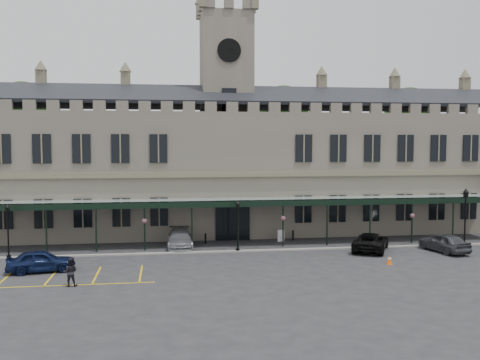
{
  "coord_description": "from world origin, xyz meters",
  "views": [
    {
      "loc": [
        -6.31,
        -38.31,
        9.15
      ],
      "look_at": [
        0.0,
        6.0,
        6.0
      ],
      "focal_mm": 40.0,
      "sensor_mm": 36.0,
      "label": 1
    }
  ],
  "objects": [
    {
      "name": "bollard_left",
      "position": [
        -2.66,
        9.58,
        0.47
      ],
      "size": [
        0.17,
        0.17,
        0.93
      ],
      "primitive_type": "cylinder",
      "color": "black",
      "rests_on": "ground"
    },
    {
      "name": "lamp_post_left",
      "position": [
        -18.52,
        5.43,
        2.59
      ],
      "size": [
        0.41,
        0.41,
        4.36
      ],
      "color": "black",
      "rests_on": "ground"
    },
    {
      "name": "lamp_post_right",
      "position": [
        19.93,
        5.12,
        3.04
      ],
      "size": [
        0.49,
        0.49,
        5.13
      ],
      "color": "black",
      "rests_on": "ground"
    },
    {
      "name": "car_taxi",
      "position": [
        -5.0,
        8.04,
        0.77
      ],
      "size": [
        2.2,
        5.34,
        1.54
      ],
      "primitive_type": "imported",
      "rotation": [
        0.0,
        0.0,
        -0.01
      ],
      "color": "gray",
      "rests_on": "ground"
    },
    {
      "name": "car_right_a",
      "position": [
        16.83,
        3.02,
        0.81
      ],
      "size": [
        2.9,
        5.06,
        1.62
      ],
      "primitive_type": "imported",
      "rotation": [
        0.0,
        0.0,
        3.36
      ],
      "color": "#3A3C42",
      "rests_on": "ground"
    },
    {
      "name": "person_b",
      "position": [
        -12.3,
        -3.63,
        0.91
      ],
      "size": [
        0.91,
        0.72,
        1.83
      ],
      "primitive_type": "imported",
      "rotation": [
        0.0,
        0.0,
        3.12
      ],
      "color": "black",
      "rests_on": "ground"
    },
    {
      "name": "station_building",
      "position": [
        0.0,
        15.91,
        6.47
      ],
      "size": [
        60.0,
        10.36,
        17.3
      ],
      "color": "#5D574D",
      "rests_on": "ground"
    },
    {
      "name": "parking_markings",
      "position": [
        -14.0,
        -1.5,
        0.0
      ],
      "size": [
        16.0,
        6.0,
        0.01
      ],
      "primitive_type": null,
      "color": "gold",
      "rests_on": "ground"
    },
    {
      "name": "traffic_cone",
      "position": [
        10.4,
        -0.69,
        0.33
      ],
      "size": [
        0.42,
        0.42,
        0.68
      ],
      "rotation": [
        0.0,
        0.0,
        0.07
      ],
      "color": "#FF5C08",
      "rests_on": "ground"
    },
    {
      "name": "tree_behind_mid",
      "position": [
        8.0,
        25.0,
        12.81
      ],
      "size": [
        6.0,
        6.0,
        16.0
      ],
      "color": "#332314",
      "rests_on": "ground"
    },
    {
      "name": "tree_behind_left",
      "position": [
        -22.0,
        25.0,
        12.81
      ],
      "size": [
        6.0,
        6.0,
        16.0
      ],
      "color": "#332314",
      "rests_on": "ground"
    },
    {
      "name": "bollard_right",
      "position": [
        5.62,
        10.1,
        0.46
      ],
      "size": [
        0.16,
        0.16,
        0.92
      ],
      "primitive_type": "cylinder",
      "color": "black",
      "rests_on": "ground"
    },
    {
      "name": "ground",
      "position": [
        0.0,
        0.0,
        0.0
      ],
      "size": [
        140.0,
        140.0,
        0.0
      ],
      "primitive_type": "plane",
      "color": "#272629"
    },
    {
      "name": "kerb",
      "position": [
        0.0,
        5.5,
        0.06
      ],
      "size": [
        60.0,
        0.4,
        0.12
      ],
      "primitive_type": "cube",
      "color": "gray",
      "rests_on": "ground"
    },
    {
      "name": "car_van",
      "position": [
        10.94,
        4.36,
        0.77
      ],
      "size": [
        4.89,
        6.05,
        1.53
      ],
      "primitive_type": "imported",
      "rotation": [
        0.0,
        0.0,
        2.64
      ],
      "color": "black",
      "rests_on": "ground"
    },
    {
      "name": "clock_tower",
      "position": [
        0.0,
        16.0,
        13.11
      ],
      "size": [
        5.6,
        5.6,
        24.8
      ],
      "color": "#5D574D",
      "rests_on": "ground"
    },
    {
      "name": "car_left_a",
      "position": [
        -15.0,
        0.55,
        0.79
      ],
      "size": [
        4.9,
        2.64,
        1.58
      ],
      "primitive_type": "imported",
      "rotation": [
        0.0,
        0.0,
        1.74
      ],
      "color": "#0D1739",
      "rests_on": "ground"
    },
    {
      "name": "canopy",
      "position": [
        0.0,
        7.46,
        2.4
      ],
      "size": [
        50.0,
        4.1,
        4.3
      ],
      "color": "#8C9E93",
      "rests_on": "ground"
    },
    {
      "name": "tree_behind_right",
      "position": [
        24.0,
        25.0,
        12.81
      ],
      "size": [
        6.0,
        6.0,
        16.0
      ],
      "color": "#332314",
      "rests_on": "ground"
    },
    {
      "name": "sign_board",
      "position": [
        4.34,
        9.54,
        0.53
      ],
      "size": [
        0.64,
        0.09,
        1.09
      ],
      "rotation": [
        0.0,
        0.0,
        0.08
      ],
      "color": "black",
      "rests_on": "ground"
    },
    {
      "name": "lamp_post_mid",
      "position": [
        -0.27,
        5.5,
        2.57
      ],
      "size": [
        0.41,
        0.41,
        4.33
      ],
      "color": "black",
      "rests_on": "ground"
    }
  ]
}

